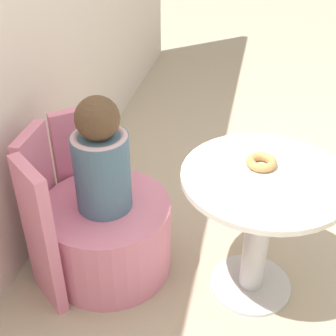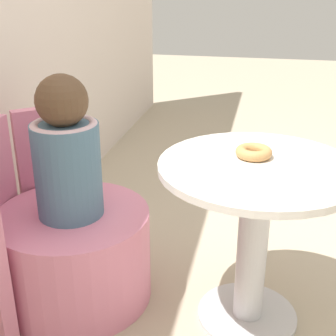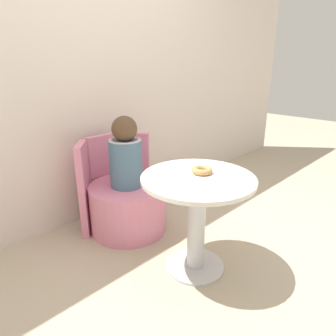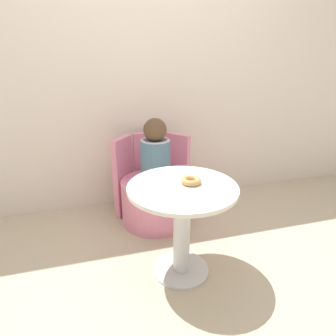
% 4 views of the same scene
% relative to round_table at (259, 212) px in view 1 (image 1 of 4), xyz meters
% --- Properties ---
extents(ground_plane, '(12.00, 12.00, 0.00)m').
position_rel_round_table_xyz_m(ground_plane, '(-0.03, -0.00, -0.44)').
color(ground_plane, '#B7A88E').
extents(round_table, '(0.67, 0.67, 0.63)m').
position_rel_round_table_xyz_m(round_table, '(0.00, 0.00, 0.00)').
color(round_table, silver).
rests_on(round_table, ground_plane).
extents(tub_chair, '(0.59, 0.59, 0.37)m').
position_rel_round_table_xyz_m(tub_chair, '(-0.00, 0.68, -0.26)').
color(tub_chair, pink).
rests_on(tub_chair, ground_plane).
extents(booth_backrest, '(0.69, 0.25, 0.71)m').
position_rel_round_table_xyz_m(booth_backrest, '(-0.00, 0.92, -0.09)').
color(booth_backrest, pink).
rests_on(booth_backrest, ground_plane).
extents(child_figure, '(0.24, 0.24, 0.53)m').
position_rel_round_table_xyz_m(child_figure, '(-0.00, 0.68, 0.17)').
color(child_figure, slate).
rests_on(child_figure, tub_chair).
extents(donut, '(0.13, 0.13, 0.04)m').
position_rel_round_table_xyz_m(donut, '(0.06, 0.02, 0.21)').
color(donut, tan).
rests_on(donut, round_table).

